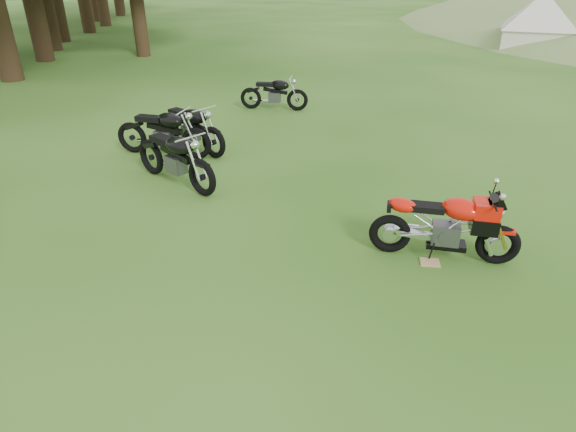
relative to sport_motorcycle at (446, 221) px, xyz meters
The scene contains 9 objects.
ground 2.19m from the sport_motorcycle, 121.15° to the right, with size 120.00×120.00×0.00m, color #234F11.
treeline 24.88m from the sport_motorcycle, 148.01° to the left, with size 28.00×32.00×14.00m, color black, non-canonical shape.
sport_motorcycle is the anchor object (origin of this frame).
plywood_board 0.56m from the sport_motorcycle, 107.35° to the right, with size 0.24×0.19×0.02m, color tan.
vintage_moto_a 4.52m from the sport_motorcycle, behind, with size 1.95×0.45×1.03m, color black, non-canonical shape.
vintage_moto_b 5.66m from the sport_motorcycle, 165.68° to the left, with size 1.93×0.45×1.01m, color black, non-canonical shape.
vintage_moto_c 5.77m from the sport_motorcycle, behind, with size 1.93×0.45×1.01m, color black, non-canonical shape.
vintage_moto_d 7.57m from the sport_motorcycle, 139.63° to the left, with size 1.71×0.40×0.90m, color black, non-canonical shape.
tent_left 19.98m from the sport_motorcycle, 94.20° to the left, with size 2.88×2.88×2.49m, color silver, non-canonical shape.
Camera 1 is at (2.20, -3.69, 3.32)m, focal length 30.00 mm.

